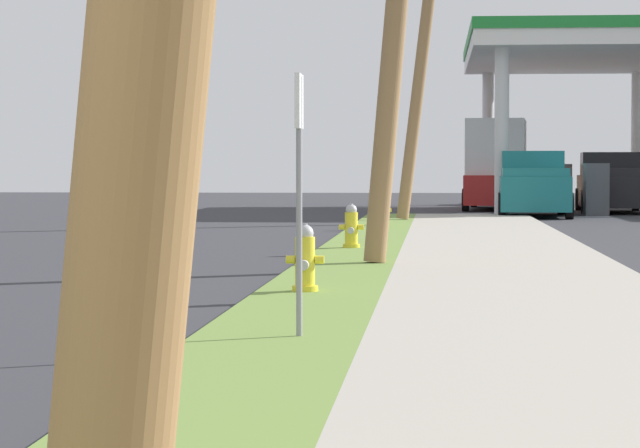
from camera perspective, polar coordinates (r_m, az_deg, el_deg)
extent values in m
cylinder|color=yellow|center=(5.92, -7.90, -8.16)|extent=(0.22, 0.22, 0.60)
sphere|color=#B2B2B7|center=(5.87, -7.92, -4.90)|extent=(0.19, 0.19, 0.19)
cylinder|color=#B2B2B7|center=(5.86, -7.92, -4.12)|extent=(0.06, 0.06, 0.05)
cylinder|color=yellow|center=(5.95, -9.42, -7.65)|extent=(0.10, 0.09, 0.09)
cylinder|color=yellow|center=(5.88, -6.37, -7.75)|extent=(0.10, 0.09, 0.09)
cylinder|color=#B2B2B7|center=(5.76, -8.27, -8.48)|extent=(0.11, 0.12, 0.11)
cylinder|color=yellow|center=(15.84, -0.60, -2.57)|extent=(0.29, 0.29, 0.06)
cylinder|color=yellow|center=(15.82, -0.60, -1.60)|extent=(0.22, 0.22, 0.60)
sphere|color=#B2B2B7|center=(15.80, -0.60, -0.37)|extent=(0.19, 0.19, 0.19)
cylinder|color=#B2B2B7|center=(15.80, -0.60, -0.08)|extent=(0.06, 0.06, 0.05)
cylinder|color=yellow|center=(15.84, -1.18, -1.42)|extent=(0.10, 0.09, 0.09)
cylinder|color=yellow|center=(15.81, -0.02, -1.43)|extent=(0.10, 0.09, 0.09)
cylinder|color=#B2B2B7|center=(15.65, -0.66, -1.65)|extent=(0.11, 0.12, 0.11)
cylinder|color=yellow|center=(24.36, 1.25, -0.87)|extent=(0.29, 0.29, 0.06)
cylinder|color=yellow|center=(24.35, 1.25, -0.24)|extent=(0.22, 0.22, 0.60)
sphere|color=#B2B2B7|center=(24.33, 1.25, 0.56)|extent=(0.19, 0.19, 0.19)
cylinder|color=#B2B2B7|center=(24.33, 1.25, 0.75)|extent=(0.06, 0.06, 0.05)
cylinder|color=yellow|center=(24.36, 0.88, -0.12)|extent=(0.10, 0.09, 0.09)
cylinder|color=yellow|center=(24.34, 1.63, -0.12)|extent=(0.10, 0.09, 0.09)
cylinder|color=#B2B2B7|center=(24.18, 1.23, -0.26)|extent=(0.11, 0.12, 0.11)
cylinder|color=yellow|center=(33.86, 2.50, 0.01)|extent=(0.29, 0.29, 0.06)
cylinder|color=yellow|center=(33.85, 2.50, 0.47)|extent=(0.22, 0.22, 0.60)
sphere|color=#B2B2B7|center=(33.84, 2.50, 1.05)|extent=(0.19, 0.19, 0.19)
cylinder|color=#B2B2B7|center=(33.84, 2.50, 1.18)|extent=(0.06, 0.06, 0.05)
cylinder|color=yellow|center=(33.86, 2.23, 0.55)|extent=(0.10, 0.09, 0.09)
cylinder|color=yellow|center=(33.85, 2.77, 0.55)|extent=(0.10, 0.09, 0.09)
cylinder|color=#B2B2B7|center=(33.68, 2.49, 0.46)|extent=(0.11, 0.12, 0.11)
cylinder|color=#937047|center=(37.66, 4.15, 7.32)|extent=(1.45, 0.52, 9.36)
cylinder|color=gray|center=(11.59, -0.83, 0.70)|extent=(0.05, 0.05, 2.10)
cube|color=white|center=(11.60, -0.84, 4.90)|extent=(0.04, 0.36, 0.44)
cylinder|color=silver|center=(44.47, 7.23, 3.67)|extent=(0.44, 0.44, 5.15)
cylinder|color=silver|center=(56.43, 6.68, 3.37)|extent=(0.44, 0.44, 5.15)
cylinder|color=silver|center=(56.93, 12.47, 3.32)|extent=(0.44, 0.44, 5.15)
cube|color=white|center=(50.79, 10.20, 6.67)|extent=(7.53, 13.78, 0.50)
cube|color=#1E8433|center=(50.82, 10.20, 7.15)|extent=(7.63, 13.88, 0.36)
cube|color=#47474C|center=(44.68, 10.90, 1.36)|extent=(0.70, 1.10, 1.60)
cube|color=#47474C|center=(56.60, 9.58, 1.55)|extent=(0.70, 1.10, 1.60)
cube|color=#BCBCC1|center=(57.50, 7.96, 1.37)|extent=(2.08, 4.60, 0.85)
cube|color=#BCBCC1|center=(57.27, 7.96, 2.07)|extent=(1.72, 2.11, 0.56)
cylinder|color=black|center=(59.21, 7.13, 1.12)|extent=(0.25, 0.61, 0.60)
cylinder|color=black|center=(59.22, 8.79, 1.11)|extent=(0.25, 0.61, 0.60)
cylinder|color=black|center=(55.82, 7.08, 1.05)|extent=(0.25, 0.61, 0.60)
cylinder|color=black|center=(55.82, 8.84, 1.04)|extent=(0.25, 0.61, 0.60)
cube|color=tan|center=(54.03, 8.52, 1.31)|extent=(2.15, 4.62, 0.85)
cube|color=tan|center=(53.80, 8.53, 2.05)|extent=(1.75, 2.14, 0.56)
cylinder|color=black|center=(55.75, 7.65, 1.04)|extent=(0.26, 0.61, 0.60)
cylinder|color=black|center=(55.74, 9.42, 1.03)|extent=(0.26, 0.61, 0.60)
cylinder|color=black|center=(52.35, 7.57, 0.96)|extent=(0.26, 0.61, 0.60)
cylinder|color=black|center=(52.34, 9.45, 0.95)|extent=(0.26, 0.61, 0.60)
cube|color=red|center=(50.67, 7.05, 1.38)|extent=(2.50, 6.54, 1.00)
cube|color=white|center=(49.90, 7.03, 3.04)|extent=(2.27, 4.11, 1.90)
cube|color=red|center=(52.71, 7.14, 2.45)|extent=(2.00, 2.19, 0.90)
cylinder|color=black|center=(53.36, 6.14, 1.08)|extent=(0.28, 0.77, 0.76)
cylinder|color=black|center=(53.30, 8.18, 1.07)|extent=(0.28, 0.77, 0.76)
cylinder|color=black|center=(48.07, 5.80, 0.95)|extent=(0.28, 0.77, 0.76)
cylinder|color=black|center=(48.00, 8.07, 0.94)|extent=(0.28, 0.77, 0.76)
cube|color=#197075|center=(43.40, 8.46, 1.23)|extent=(2.17, 5.46, 1.00)
cube|color=#197075|center=(44.36, 8.43, 2.39)|extent=(1.91, 2.11, 0.76)
cube|color=#197075|center=(42.20, 8.52, 2.04)|extent=(1.97, 2.98, 0.24)
cylinder|color=black|center=(45.53, 7.17, 0.87)|extent=(0.24, 0.77, 0.76)
cylinder|color=black|center=(45.59, 9.56, 0.86)|extent=(0.24, 0.77, 0.76)
cylinder|color=black|center=(41.23, 7.24, 0.72)|extent=(0.24, 0.77, 0.76)
cylinder|color=black|center=(41.30, 9.88, 0.71)|extent=(0.24, 0.77, 0.76)
cube|color=black|center=(47.65, 11.50, 1.30)|extent=(2.28, 5.50, 1.00)
cube|color=black|center=(48.61, 11.43, 2.36)|extent=(1.95, 2.15, 0.76)
cube|color=black|center=(46.45, 11.60, 2.04)|extent=(2.03, 3.01, 0.24)
cylinder|color=black|center=(49.75, 10.24, 0.97)|extent=(0.26, 0.77, 0.76)
cylinder|color=black|center=(49.87, 12.42, 0.96)|extent=(0.26, 0.77, 0.76)
cylinder|color=black|center=(45.45, 10.48, 0.85)|extent=(0.26, 0.77, 0.76)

